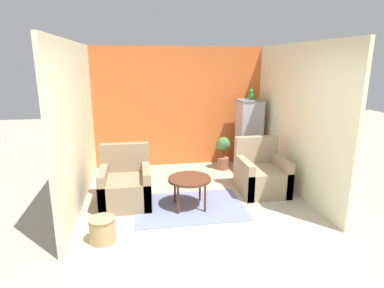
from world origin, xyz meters
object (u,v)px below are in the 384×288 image
Objects in this scene: armchair_left at (126,186)px; armchair_right at (261,175)px; birdcage at (249,134)px; parrot at (251,95)px; potted_plant at (223,151)px; wicker_basket at (102,229)px; coffee_table at (189,181)px.

armchair_left and armchair_right have the same top height.
parrot is (-0.00, 0.00, 0.84)m from birdcage.
potted_plant is 2.05× the size of wicker_basket.
potted_plant is (1.01, 1.73, -0.05)m from coffee_table.
parrot is at bearing 42.04° from wicker_basket.
armchair_right is 0.64× the size of birdcage.
birdcage is at bearing 42.02° from wicker_basket.
armchair_right is at bearing -74.67° from potted_plant.
armchair_left is at bearing -177.34° from armchair_right.
birdcage is 3.89m from wicker_basket.
parrot is at bearing 90.00° from birdcage.
potted_plant is at bearing 105.33° from armchair_right.
armchair_left is 1.33× the size of potted_plant.
potted_plant is (-0.58, -0.05, -0.34)m from birdcage.
wicker_basket is (-0.27, -1.11, -0.13)m from armchair_left.
armchair_left is 3.00m from birdcage.
potted_plant is at bearing -174.64° from birdcage.
armchair_left reaches higher than wicker_basket.
birdcage is 6.49× the size of parrot.
potted_plant is (2.01, 1.41, 0.10)m from armchair_left.
parrot reaches higher than birdcage.
birdcage is at bearing 80.47° from armchair_right.
parrot is 0.66× the size of wicker_basket.
birdcage is (1.59, 1.79, 0.29)m from coffee_table.
parrot is 4.10m from wicker_basket.
birdcage reaches higher than armchair_left.
potted_plant is 3.40m from wicker_basket.
armchair_left is at bearing 76.41° from wicker_basket.
coffee_table is at bearing -17.98° from armchair_left.
parrot is at bearing 80.48° from armchair_right.
coffee_table is at bearing -120.15° from potted_plant.
coffee_table is 2.95× the size of parrot.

